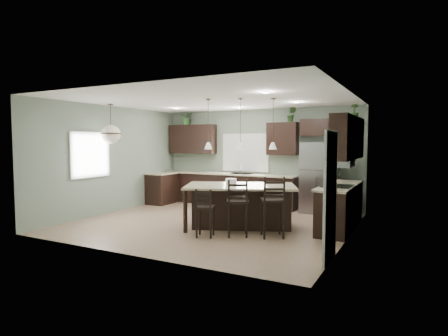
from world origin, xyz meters
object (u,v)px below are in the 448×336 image
bar_stool_center (238,208)px  plant_back_left (187,118)px  serving_dish (231,182)px  bar_stool_left (205,213)px  kitchen_island (240,206)px  bar_stool_right (272,207)px  refrigerator (320,178)px

bar_stool_center → plant_back_left: size_ratio=2.52×
serving_dish → bar_stool_left: 1.15m
kitchen_island → bar_stool_center: bearing=-91.9°
serving_dish → plant_back_left: (-2.88, 2.68, 1.63)m
kitchen_island → plant_back_left: (-3.06, 2.60, 2.16)m
serving_dish → bar_stool_right: size_ratio=0.20×
refrigerator → bar_stool_center: size_ratio=1.62×
bar_stool_center → serving_dish: bearing=98.6°
bar_stool_left → bar_stool_center: bar_stool_center is taller
bar_stool_left → bar_stool_center: size_ratio=0.84×
kitchen_island → serving_dish: 0.57m
kitchen_island → serving_dish: (-0.18, -0.08, 0.53)m
refrigerator → serving_dish: size_ratio=7.71×
plant_back_left → refrigerator: bearing=-1.8°
serving_dish → plant_back_left: size_ratio=0.53×
kitchen_island → bar_stool_left: 1.13m
refrigerator → plant_back_left: (-4.21, 0.13, 1.70)m
kitchen_island → bar_stool_center: bar_stool_center is taller
bar_stool_center → bar_stool_left: bearing=-173.4°
kitchen_island → plant_back_left: size_ratio=5.19×
bar_stool_left → bar_stool_right: size_ratio=0.80×
refrigerator → serving_dish: (-1.33, -2.54, 0.07)m
kitchen_island → bar_stool_center: size_ratio=2.06×
bar_stool_center → bar_stool_right: (0.64, 0.24, 0.03)m
bar_stool_right → plant_back_left: 5.45m
bar_stool_left → bar_stool_center: 0.65m
bar_stool_left → bar_stool_center: (0.54, 0.35, 0.09)m
bar_stool_left → serving_dish: bearing=67.8°
bar_stool_center → kitchen_island: bearing=84.6°
bar_stool_center → bar_stool_right: bearing=-6.0°
serving_dish → kitchen_island: bearing=23.3°
serving_dish → bar_stool_center: bar_stool_center is taller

